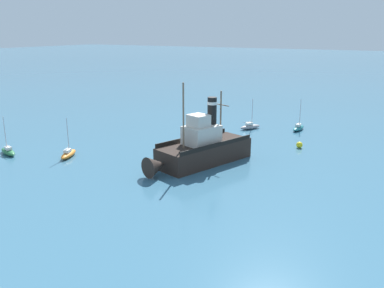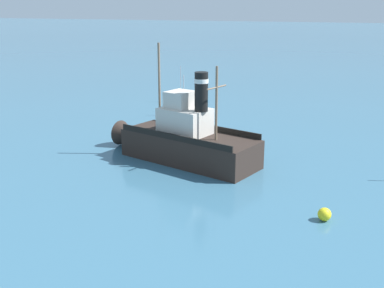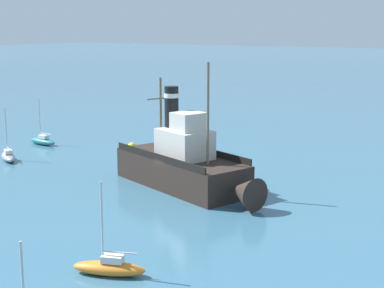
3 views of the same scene
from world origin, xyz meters
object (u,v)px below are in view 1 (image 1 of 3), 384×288
sailboat_orange (68,154)px  mooring_buoy (299,145)px  sailboat_green (8,151)px  old_tugboat (201,149)px  sailboat_grey (250,126)px  sailboat_teal (298,128)px

sailboat_orange → mooring_buoy: (-24.08, -18.56, -0.00)m
sailboat_green → mooring_buoy: size_ratio=5.75×
old_tugboat → sailboat_orange: (15.64, 6.09, -1.40)m
sailboat_grey → mooring_buoy: sailboat_grey is taller
sailboat_green → mooring_buoy: 38.30m
sailboat_orange → old_tugboat: bearing=-158.7°
old_tugboat → sailboat_teal: (-5.52, -22.35, -1.40)m
sailboat_grey → mooring_buoy: bearing=145.4°
sailboat_green → sailboat_orange: bearing=-157.8°
sailboat_grey → sailboat_green: size_ratio=1.00×
sailboat_teal → sailboat_green: 42.62m
sailboat_teal → old_tugboat: bearing=76.1°
old_tugboat → sailboat_green: old_tugboat is taller
sailboat_green → mooring_buoy: sailboat_green is taller
sailboat_green → sailboat_teal: bearing=-132.3°
sailboat_teal → sailboat_orange: size_ratio=1.00×
sailboat_grey → mooring_buoy: (-9.90, 6.82, -0.00)m
old_tugboat → sailboat_orange: old_tugboat is taller
sailboat_teal → sailboat_orange: bearing=53.4°
sailboat_teal → sailboat_orange: (21.16, 28.44, 0.00)m
sailboat_teal → sailboat_grey: 7.63m
old_tugboat → sailboat_orange: 16.85m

